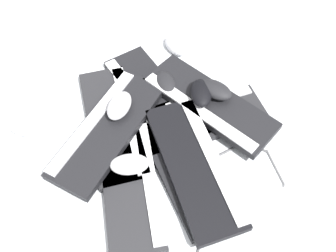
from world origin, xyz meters
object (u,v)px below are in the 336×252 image
at_px(keyboard_0, 130,178).
at_px(mouse_1, 130,164).
at_px(mouse_3, 215,90).
at_px(keyboard_6, 209,103).
at_px(keyboard_1, 183,163).
at_px(keyboard_7, 108,129).
at_px(keyboard_4, 113,123).
at_px(keyboard_2, 196,121).
at_px(keyboard_3, 154,97).
at_px(mouse_4, 20,125).
at_px(mouse_6, 176,45).
at_px(mouse_0, 119,106).
at_px(mouse_5, 166,84).
at_px(mouse_2, 201,93).
at_px(keyboard_5, 195,165).

distance_m(keyboard_0, mouse_1, 0.04).
relative_size(keyboard_0, mouse_3, 3.85).
xyz_separation_m(keyboard_6, mouse_1, (0.31, -0.08, 0.01)).
xyz_separation_m(keyboard_1, keyboard_7, (0.04, -0.24, 0.03)).
height_order(keyboard_1, keyboard_4, same).
bearing_deg(keyboard_2, keyboard_3, -92.01).
distance_m(keyboard_3, mouse_4, 0.43).
xyz_separation_m(keyboard_0, mouse_1, (-0.02, -0.01, 0.04)).
relative_size(keyboard_2, keyboard_6, 0.96).
bearing_deg(mouse_6, keyboard_1, 151.90).
height_order(keyboard_0, mouse_0, mouse_0).
bearing_deg(keyboard_2, mouse_5, -108.61).
height_order(keyboard_0, keyboard_6, keyboard_6).
distance_m(keyboard_7, mouse_2, 0.31).
height_order(keyboard_2, keyboard_5, keyboard_5).
xyz_separation_m(keyboard_4, keyboard_7, (0.04, 0.02, 0.03)).
xyz_separation_m(keyboard_3, keyboard_7, (0.20, -0.03, 0.03)).
relative_size(keyboard_3, keyboard_6, 1.01).
relative_size(keyboard_0, mouse_4, 3.85).
bearing_deg(keyboard_6, mouse_3, 176.80).
height_order(keyboard_0, mouse_1, mouse_1).
bearing_deg(mouse_0, keyboard_2, -74.45).
xyz_separation_m(keyboard_3, mouse_1, (0.26, 0.10, 0.04)).
xyz_separation_m(keyboard_0, mouse_5, (-0.33, -0.09, 0.04)).
xyz_separation_m(keyboard_2, keyboard_5, (0.15, 0.08, 0.03)).
distance_m(mouse_0, mouse_6, 0.37).
distance_m(keyboard_1, keyboard_5, 0.05).
bearing_deg(keyboard_5, mouse_2, -153.64).
height_order(keyboard_7, mouse_0, mouse_0).
distance_m(keyboard_6, mouse_3, 0.05).
height_order(keyboard_7, mouse_1, mouse_1).
bearing_deg(keyboard_7, mouse_2, 144.29).
bearing_deg(mouse_2, mouse_4, 96.25).
xyz_separation_m(keyboard_5, keyboard_7, (0.04, -0.28, 0.00)).
distance_m(mouse_1, mouse_2, 0.32).
distance_m(keyboard_0, keyboard_2, 0.28).
relative_size(keyboard_0, mouse_0, 3.85).
bearing_deg(keyboard_0, keyboard_5, 131.53).
height_order(keyboard_3, mouse_2, mouse_2).
bearing_deg(keyboard_4, mouse_2, 136.54).
distance_m(keyboard_1, mouse_2, 0.23).
relative_size(keyboard_0, keyboard_3, 0.92).
bearing_deg(keyboard_3, mouse_3, 116.10).
xyz_separation_m(keyboard_7, mouse_1, (0.06, 0.13, 0.01)).
height_order(mouse_5, mouse_6, mouse_5).
height_order(keyboard_7, mouse_6, keyboard_7).
xyz_separation_m(keyboard_6, mouse_3, (-0.03, 0.00, 0.04)).
bearing_deg(mouse_4, keyboard_7, 29.72).
bearing_deg(mouse_2, keyboard_2, 166.53).
relative_size(keyboard_2, mouse_5, 4.01).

